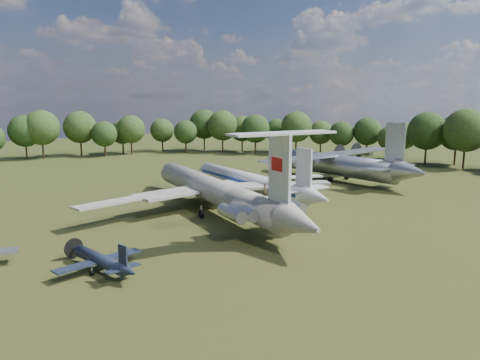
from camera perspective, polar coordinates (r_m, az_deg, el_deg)
ground at (r=69.46m, az=-5.98°, el=-4.82°), size 300.00×300.00×0.00m
il62_airliner at (r=72.75m, az=-3.12°, el=-1.90°), size 50.78×61.30×5.41m
tu104_jet at (r=84.52m, az=1.14°, el=-0.57°), size 35.31×45.27×4.31m
an12_transport at (r=102.64m, az=11.49°, el=1.53°), size 40.35×44.68×5.66m
small_prop_west at (r=51.02m, az=-16.58°, el=-9.68°), size 11.63×14.46×1.91m
person_on_il62 at (r=58.87m, az=3.02°, el=-1.28°), size 0.64×0.46×1.64m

